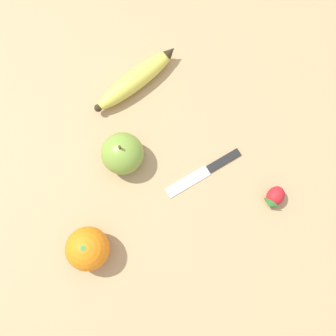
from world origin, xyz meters
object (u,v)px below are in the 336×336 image
(paring_knife, at_px, (209,171))
(apple, at_px, (125,154))
(strawberry, at_px, (277,198))
(banana, at_px, (138,80))
(orange, at_px, (90,249))

(paring_knife, bearing_deg, apple, 50.12)
(strawberry, bearing_deg, apple, -71.21)
(apple, bearing_deg, strawberry, -101.76)
(strawberry, bearing_deg, banana, -97.50)
(orange, bearing_deg, apple, -13.92)
(banana, xyz_separation_m, strawberry, (-0.23, -0.29, -0.00))
(orange, distance_m, strawberry, 0.37)
(orange, height_order, paring_knife, orange)
(strawberry, xyz_separation_m, apple, (0.06, 0.30, 0.02))
(banana, relative_size, paring_knife, 1.15)
(strawberry, height_order, apple, apple)
(orange, height_order, apple, apple)
(orange, bearing_deg, banana, -9.13)
(banana, bearing_deg, apple, -137.25)
(banana, distance_m, paring_knife, 0.24)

